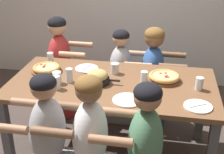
{
  "coord_description": "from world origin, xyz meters",
  "views": [
    {
      "loc": [
        0.44,
        -2.42,
        1.98
      ],
      "look_at": [
        0.0,
        0.0,
        0.83
      ],
      "focal_mm": 50.0,
      "sensor_mm": 36.0,
      "label": 1
    }
  ],
  "objects_px": {
    "pizza_board_second": "(164,77)",
    "drinking_glass_f": "(144,79)",
    "empty_plate_c": "(87,68)",
    "drinking_glass_d": "(199,84)",
    "empty_plate_b": "(198,106)",
    "drinking_glass_g": "(115,69)",
    "drinking_glass_a": "(57,78)",
    "skillet_bowl": "(98,77)",
    "diner_far_midright": "(152,79)",
    "diner_near_midleft": "(50,151)",
    "drinking_glass_b": "(56,83)",
    "drinking_glass_e": "(51,58)",
    "empty_plate_a": "(127,100)",
    "pizza_board_main": "(47,69)",
    "diner_far_center": "(121,80)",
    "diner_far_left": "(61,70)",
    "drinking_glass_c": "(69,76)"
  },
  "relations": [
    {
      "from": "drinking_glass_a",
      "to": "diner_far_center",
      "type": "relative_size",
      "value": 0.1
    },
    {
      "from": "empty_plate_c",
      "to": "drinking_glass_b",
      "type": "xyz_separation_m",
      "value": [
        -0.15,
        -0.45,
        0.04
      ]
    },
    {
      "from": "pizza_board_main",
      "to": "diner_near_midleft",
      "type": "height_order",
      "value": "diner_near_midleft"
    },
    {
      "from": "drinking_glass_g",
      "to": "diner_far_left",
      "type": "relative_size",
      "value": 0.09
    },
    {
      "from": "drinking_glass_a",
      "to": "drinking_glass_e",
      "type": "distance_m",
      "value": 0.49
    },
    {
      "from": "drinking_glass_a",
      "to": "skillet_bowl",
      "type": "bearing_deg",
      "value": 10.09
    },
    {
      "from": "skillet_bowl",
      "to": "diner_far_midright",
      "type": "distance_m",
      "value": 0.91
    },
    {
      "from": "drinking_glass_b",
      "to": "drinking_glass_g",
      "type": "bearing_deg",
      "value": 42.6
    },
    {
      "from": "pizza_board_main",
      "to": "pizza_board_second",
      "type": "height_order",
      "value": "same"
    },
    {
      "from": "pizza_board_main",
      "to": "drinking_glass_b",
      "type": "distance_m",
      "value": 0.38
    },
    {
      "from": "drinking_glass_b",
      "to": "diner_far_midright",
      "type": "relative_size",
      "value": 0.1
    },
    {
      "from": "empty_plate_c",
      "to": "diner_far_midright",
      "type": "height_order",
      "value": "diner_far_midright"
    },
    {
      "from": "skillet_bowl",
      "to": "drinking_glass_b",
      "type": "relative_size",
      "value": 2.64
    },
    {
      "from": "skillet_bowl",
      "to": "drinking_glass_d",
      "type": "relative_size",
      "value": 2.77
    },
    {
      "from": "drinking_glass_e",
      "to": "empty_plate_a",
      "type": "bearing_deg",
      "value": -36.43
    },
    {
      "from": "drinking_glass_c",
      "to": "empty_plate_b",
      "type": "bearing_deg",
      "value": -12.72
    },
    {
      "from": "drinking_glass_g",
      "to": "diner_far_left",
      "type": "distance_m",
      "value": 0.92
    },
    {
      "from": "drinking_glass_a",
      "to": "diner_near_midleft",
      "type": "bearing_deg",
      "value": -77.85
    },
    {
      "from": "diner_near_midleft",
      "to": "skillet_bowl",
      "type": "bearing_deg",
      "value": -18.95
    },
    {
      "from": "drinking_glass_d",
      "to": "diner_far_center",
      "type": "bearing_deg",
      "value": 137.64
    },
    {
      "from": "skillet_bowl",
      "to": "empty_plate_b",
      "type": "height_order",
      "value": "skillet_bowl"
    },
    {
      "from": "empty_plate_b",
      "to": "drinking_glass_g",
      "type": "bearing_deg",
      "value": 145.49
    },
    {
      "from": "drinking_glass_b",
      "to": "drinking_glass_g",
      "type": "xyz_separation_m",
      "value": [
        0.43,
        0.4,
        -0.01
      ]
    },
    {
      "from": "diner_far_midright",
      "to": "diner_near_midleft",
      "type": "bearing_deg",
      "value": -25.8
    },
    {
      "from": "drinking_glass_c",
      "to": "drinking_glass_d",
      "type": "bearing_deg",
      "value": 2.79
    },
    {
      "from": "pizza_board_second",
      "to": "empty_plate_a",
      "type": "relative_size",
      "value": 1.22
    },
    {
      "from": "pizza_board_main",
      "to": "drinking_glass_f",
      "type": "xyz_separation_m",
      "value": [
        0.92,
        -0.1,
        0.02
      ]
    },
    {
      "from": "empty_plate_a",
      "to": "diner_far_center",
      "type": "distance_m",
      "value": 1.06
    },
    {
      "from": "drinking_glass_e",
      "to": "pizza_board_main",
      "type": "bearing_deg",
      "value": -79.11
    },
    {
      "from": "empty_plate_c",
      "to": "drinking_glass_g",
      "type": "height_order",
      "value": "drinking_glass_g"
    },
    {
      "from": "drinking_glass_c",
      "to": "diner_far_left",
      "type": "distance_m",
      "value": 0.88
    },
    {
      "from": "skillet_bowl",
      "to": "empty_plate_b",
      "type": "relative_size",
      "value": 1.41
    },
    {
      "from": "empty_plate_b",
      "to": "diner_far_midright",
      "type": "bearing_deg",
      "value": 111.47
    },
    {
      "from": "pizza_board_main",
      "to": "diner_far_left",
      "type": "distance_m",
      "value": 0.64
    },
    {
      "from": "pizza_board_second",
      "to": "empty_plate_c",
      "type": "bearing_deg",
      "value": 170.14
    },
    {
      "from": "empty_plate_b",
      "to": "drinking_glass_a",
      "type": "bearing_deg",
      "value": 170.22
    },
    {
      "from": "diner_far_midright",
      "to": "pizza_board_main",
      "type": "bearing_deg",
      "value": -59.24
    },
    {
      "from": "drinking_glass_f",
      "to": "diner_near_midleft",
      "type": "height_order",
      "value": "diner_near_midleft"
    },
    {
      "from": "empty_plate_b",
      "to": "drinking_glass_e",
      "type": "height_order",
      "value": "drinking_glass_e"
    },
    {
      "from": "pizza_board_second",
      "to": "drinking_glass_f",
      "type": "height_order",
      "value": "drinking_glass_f"
    },
    {
      "from": "empty_plate_b",
      "to": "drinking_glass_c",
      "type": "distance_m",
      "value": 1.11
    },
    {
      "from": "empty_plate_b",
      "to": "diner_far_left",
      "type": "relative_size",
      "value": 0.19
    },
    {
      "from": "diner_far_midright",
      "to": "empty_plate_a",
      "type": "bearing_deg",
      "value": -8.37
    },
    {
      "from": "empty_plate_a",
      "to": "drinking_glass_e",
      "type": "bearing_deg",
      "value": 143.57
    },
    {
      "from": "empty_plate_c",
      "to": "drinking_glass_d",
      "type": "height_order",
      "value": "drinking_glass_d"
    },
    {
      "from": "drinking_glass_a",
      "to": "drinking_glass_f",
      "type": "height_order",
      "value": "drinking_glass_f"
    },
    {
      "from": "diner_far_left",
      "to": "drinking_glass_g",
      "type": "bearing_deg",
      "value": 55.15
    },
    {
      "from": "empty_plate_c",
      "to": "diner_near_midleft",
      "type": "relative_size",
      "value": 0.19
    },
    {
      "from": "empty_plate_c",
      "to": "drinking_glass_c",
      "type": "bearing_deg",
      "value": -103.71
    },
    {
      "from": "drinking_glass_b",
      "to": "diner_far_midright",
      "type": "distance_m",
      "value": 1.22
    }
  ]
}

